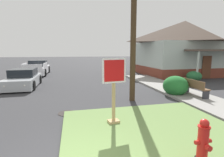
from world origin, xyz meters
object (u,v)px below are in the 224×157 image
parked_sedan_silver (23,79)px  pickup_truck_white (37,69)px  fire_hydrant (203,142)px  street_bench (195,87)px  manhole_cover (67,113)px  stop_sign (114,91)px

parked_sedan_silver → pickup_truck_white: (-0.31, 6.76, 0.08)m
fire_hydrant → street_bench: 6.03m
manhole_cover → pickup_truck_white: size_ratio=0.13×
street_bench → manhole_cover: bearing=-172.2°
stop_sign → fire_hydrant: bearing=-61.0°
manhole_cover → pickup_truck_white: bearing=104.7°
stop_sign → manhole_cover: size_ratio=3.07×
parked_sedan_silver → street_bench: parked_sedan_silver is taller
stop_sign → manhole_cover: bearing=136.3°
fire_hydrant → parked_sedan_silver: parked_sedan_silver is taller
pickup_truck_white → street_bench: bearing=-50.2°
parked_sedan_silver → pickup_truck_white: pickup_truck_white is taller
fire_hydrant → manhole_cover: fire_hydrant is taller
parked_sedan_silver → pickup_truck_white: size_ratio=0.77×
street_bench → parked_sedan_silver: bearing=152.0°
stop_sign → parked_sedan_silver: (-4.61, 7.49, -0.61)m
stop_sign → parked_sedan_silver: 8.82m
stop_sign → pickup_truck_white: stop_sign is taller
fire_hydrant → stop_sign: bearing=119.0°
pickup_truck_white → parked_sedan_silver: bearing=-87.4°
parked_sedan_silver → street_bench: (9.59, -5.11, 0.05)m
fire_hydrant → street_bench: size_ratio=0.59×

